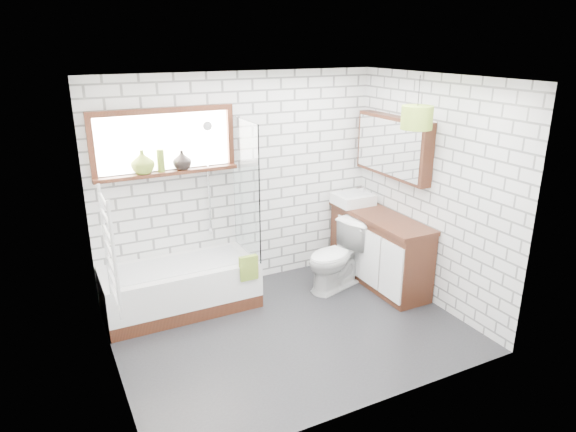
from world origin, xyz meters
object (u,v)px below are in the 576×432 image
vanity (379,249)px  toilet (336,257)px  bathtub (181,287)px  pendant (417,118)px  basin (353,199)px

vanity → toilet: size_ratio=1.89×
bathtub → pendant: pendant is taller
bathtub → basin: (2.27, 0.09, 0.67)m
bathtub → basin: bearing=2.4°
toilet → pendant: size_ratio=2.58×
bathtub → basin: basin is taller
basin → toilet: size_ratio=0.56×
toilet → pendant: (0.39, -0.76, 1.70)m
vanity → pendant: size_ratio=4.88×
bathtub → toilet: (1.79, -0.32, 0.14)m
vanity → toilet: 0.55m
vanity → toilet: vanity is taller
vanity → basin: basin is taller
toilet → vanity: bearing=64.6°
vanity → basin: size_ratio=3.35×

